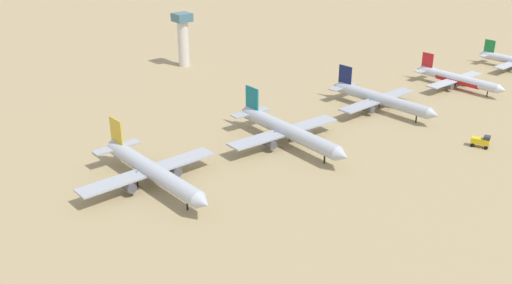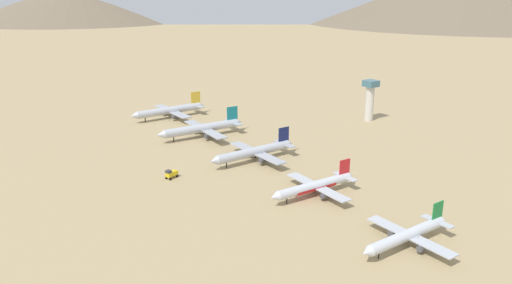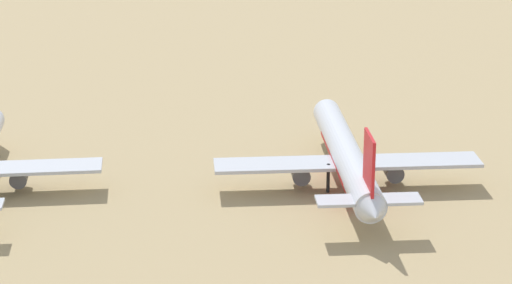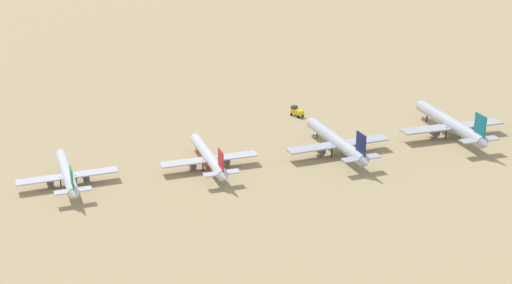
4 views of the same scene
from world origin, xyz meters
TOP-DOWN VIEW (x-y plane):
  - ground_plane at (0.00, 0.00)m, footprint 1800.00×1800.00m
  - parked_jet_0 at (-4.55, -90.04)m, footprint 47.48×38.51m
  - parked_jet_1 at (-2.11, -45.05)m, footprint 48.25×39.14m
  - parked_jet_2 at (-3.85, 0.62)m, footprint 44.87×36.40m
  - parked_jet_3 at (-1.15, 44.77)m, footprint 39.39×31.90m
  - service_truck at (35.98, -1.16)m, footprint 5.68×4.27m
  - control_tower at (-97.65, -20.42)m, footprint 7.20×7.20m

SIDE VIEW (x-z plane):
  - ground_plane at x=0.00m, z-range 0.00..0.00m
  - service_truck at x=35.98m, z-range 0.13..4.03m
  - parked_jet_3 at x=-1.15m, z-range -1.91..9.48m
  - parked_jet_2 at x=-3.85m, z-range -2.11..10.84m
  - parked_jet_0 at x=-4.55m, z-range -2.24..11.47m
  - parked_jet_1 at x=-2.11m, z-range -2.27..11.65m
  - control_tower at x=-97.65m, z-range 1.60..25.19m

